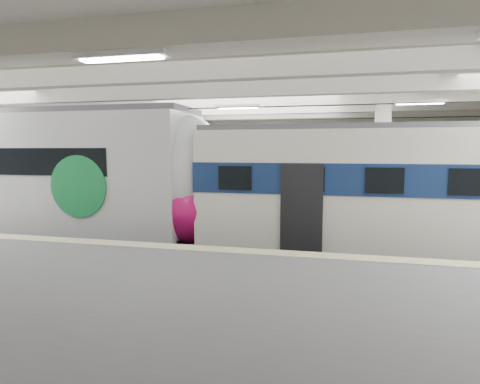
# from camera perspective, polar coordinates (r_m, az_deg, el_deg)

# --- Properties ---
(station_hall) EXTENTS (36.00, 24.00, 5.75)m
(station_hall) POSITION_cam_1_polar(r_m,az_deg,el_deg) (10.84, -4.93, 5.08)
(station_hall) COLOR black
(station_hall) RESTS_ON ground
(modern_emu) EXTENTS (14.91, 3.08, 4.76)m
(modern_emu) POSITION_cam_1_polar(r_m,az_deg,el_deg) (15.63, -26.12, 1.46)
(modern_emu) COLOR silver
(modern_emu) RESTS_ON ground
(older_rer) EXTENTS (12.36, 2.73, 4.13)m
(older_rer) POSITION_cam_1_polar(r_m,az_deg,el_deg) (12.30, 23.46, -0.33)
(older_rer) COLOR silver
(older_rer) RESTS_ON ground
(far_train) EXTENTS (13.20, 2.94, 4.23)m
(far_train) POSITION_cam_1_polar(r_m,az_deg,el_deg) (19.61, -13.00, 2.32)
(far_train) COLOR silver
(far_train) RESTS_ON ground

